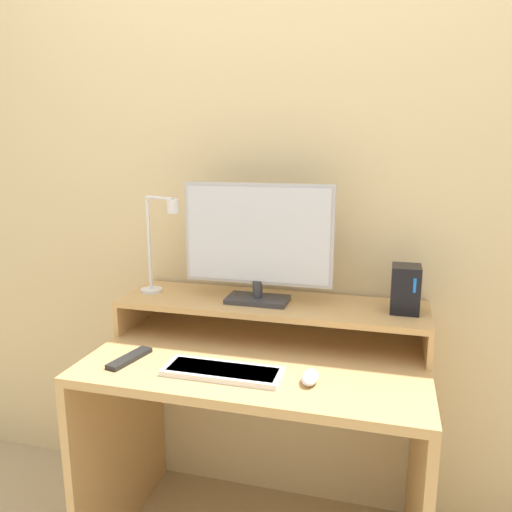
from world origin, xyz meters
TOP-DOWN VIEW (x-y plane):
  - wall_back at (0.00, 0.69)m, footprint 6.00×0.05m
  - desk at (0.00, 0.33)m, footprint 1.12×0.66m
  - monitor_shelf at (0.00, 0.50)m, footprint 1.12×0.31m
  - monitor at (-0.05, 0.49)m, footprint 0.54×0.13m
  - desk_lamp at (-0.43, 0.48)m, footprint 0.19×0.11m
  - router_dock at (0.47, 0.51)m, footprint 0.10×0.11m
  - keyboard at (-0.07, 0.16)m, footprint 0.37×0.13m
  - mouse at (0.20, 0.18)m, footprint 0.05×0.10m
  - remote_control at (-0.40, 0.18)m, footprint 0.08×0.19m

SIDE VIEW (x-z plane):
  - desk at x=0.00m, z-range 0.15..0.93m
  - remote_control at x=-0.40m, z-range 0.78..0.79m
  - keyboard at x=-0.07m, z-range 0.78..0.80m
  - mouse at x=0.20m, z-range 0.78..0.81m
  - monitor_shelf at x=0.00m, z-range 0.82..0.96m
  - router_dock at x=0.47m, z-range 0.91..1.08m
  - desk_lamp at x=-0.43m, z-range 0.92..1.30m
  - monitor at x=-0.05m, z-range 0.93..1.36m
  - wall_back at x=0.00m, z-range 0.00..2.50m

